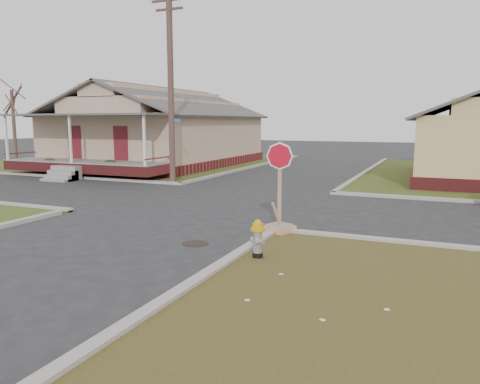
% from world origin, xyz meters
% --- Properties ---
extents(ground, '(120.00, 120.00, 0.00)m').
position_xyz_m(ground, '(0.00, 0.00, 0.00)').
color(ground, '#252527').
rests_on(ground, ground).
extents(verge_far_left, '(19.00, 19.00, 0.05)m').
position_xyz_m(verge_far_left, '(-13.00, 18.00, 0.03)').
color(verge_far_left, '#384A1A').
rests_on(verge_far_left, ground).
extents(curbs, '(80.00, 40.00, 0.12)m').
position_xyz_m(curbs, '(0.00, 5.00, 0.00)').
color(curbs, '#A19A92').
rests_on(curbs, ground).
extents(manhole, '(0.64, 0.64, 0.01)m').
position_xyz_m(manhole, '(2.20, -0.50, 0.01)').
color(manhole, black).
rests_on(manhole, ground).
extents(corner_house, '(10.10, 15.50, 5.30)m').
position_xyz_m(corner_house, '(-10.00, 16.68, 2.28)').
color(corner_house, maroon).
rests_on(corner_house, ground).
extents(utility_pole, '(1.80, 0.28, 9.00)m').
position_xyz_m(utility_pole, '(-4.20, 8.90, 4.66)').
color(utility_pole, '#483129').
rests_on(utility_pole, ground).
extents(tree_far_left, '(0.22, 0.22, 4.90)m').
position_xyz_m(tree_far_left, '(-18.00, 12.00, 2.50)').
color(tree_far_left, '#483129').
rests_on(tree_far_left, verge_far_left).
extents(fire_hydrant, '(0.31, 0.31, 0.83)m').
position_xyz_m(fire_hydrant, '(4.07, -1.11, 0.51)').
color(fire_hydrant, black).
rests_on(fire_hydrant, ground).
extents(stop_sign, '(0.67, 0.66, 2.38)m').
position_xyz_m(stop_sign, '(3.73, 1.32, 0.56)').
color(stop_sign, tan).
rests_on(stop_sign, ground).
extents(hedge_left, '(1.26, 1.03, 0.96)m').
position_xyz_m(hedge_left, '(-12.13, 9.07, 0.53)').
color(hedge_left, '#1E3A15').
rests_on(hedge_left, verge_far_left).
extents(hedge_right, '(1.26, 1.03, 0.96)m').
position_xyz_m(hedge_right, '(-8.43, 9.60, 0.53)').
color(hedge_right, '#1E3A15').
rests_on(hedge_right, verge_far_left).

